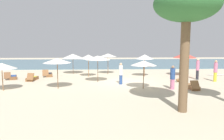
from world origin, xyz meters
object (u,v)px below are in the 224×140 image
Objects in this scene: umbrella_8 at (57,61)px; lounger_5 at (49,74)px; lounger_0 at (192,87)px; surfboard at (218,75)px; umbrella_5 at (145,57)px; umbrella_3 at (185,55)px; lounger_4 at (32,78)px; umbrella_0 at (73,56)px; umbrella_4 at (88,57)px; umbrella_2 at (2,66)px; person_4 at (215,71)px; dog at (179,80)px; umbrella_7 at (98,58)px; person_0 at (198,68)px; palm_3 at (187,7)px; lounger_6 at (13,77)px; person_2 at (173,77)px; person_1 at (121,73)px; umbrella_1 at (108,55)px; umbrella_6 at (144,63)px.

lounger_5 is (-2.14, 5.99, -1.89)m from umbrella_8.
umbrella_8 is 1.32× the size of lounger_0.
umbrella_5 is at bearing -175.83° from surfboard.
umbrella_3 reaches higher than lounger_4.
umbrella_0 is 1.05× the size of umbrella_4.
umbrella_5 is at bearing -176.67° from umbrella_3.
umbrella_2 is at bearing -152.18° from umbrella_5.
lounger_4 is 16.12m from person_4.
dog is at bearing -17.23° from lounger_5.
umbrella_7 is at bearing 42.56° from umbrella_8.
person_0 is at bearing -23.06° from umbrella_5.
lounger_6 is at bearing 140.63° from palm_3.
person_4 is at bearing 32.31° from person_2.
palm_3 is at bearing -116.71° from lounger_0.
umbrella_4 is 1.26× the size of lounger_5.
umbrella_5 is at bearing 36.28° from umbrella_8.
person_1 is at bearing 13.14° from umbrella_2.
lounger_4 is at bearing -172.63° from surfboard.
umbrella_1 is at bearing 28.12° from lounger_4.
umbrella_6 is 1.16× the size of lounger_6.
person_1 is 1.01× the size of person_2.
palm_3 is at bearing -75.35° from umbrella_1.
umbrella_3 is 14.79m from lounger_4.
lounger_4 is 0.28× the size of palm_3.
umbrella_0 is at bearing 131.66° from umbrella_4.
umbrella_5 is 11.44m from palm_3.
surfboard is (2.17, 3.55, -0.92)m from person_4.
person_4 reaches higher than dog.
umbrella_5 is 6.13m from person_2.
umbrella_3 is at bearing 7.95° from lounger_4.
umbrella_2 reaches higher than person_4.
umbrella_4 is at bearing 108.61° from umbrella_7.
person_1 is at bearing -124.29° from umbrella_5.
umbrella_6 is 4.67m from dog.
umbrella_4 is 1.26× the size of person_2.
palm_3 is at bearing -42.03° from lounger_4.
umbrella_0 is at bearing 158.48° from person_4.
person_1 reaches higher than lounger_5.
umbrella_8 reaches higher than dog.
lounger_6 is at bearing 105.14° from umbrella_2.
umbrella_7 is 6.32m from lounger_5.
umbrella_6 is at bearing -72.10° from umbrella_1.
person_1 is 0.94× the size of person_4.
person_2 is at bearing -43.28° from umbrella_4.
umbrella_7 is 9.16m from person_0.
umbrella_5 is at bearing 27.82° from umbrella_2.
umbrella_8 is at bearing 6.83° from umbrella_2.
surfboard is at bearing 4.17° from umbrella_5.
umbrella_4 is at bearing 127.34° from umbrella_6.
lounger_4 is at bearing 80.20° from umbrella_2.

